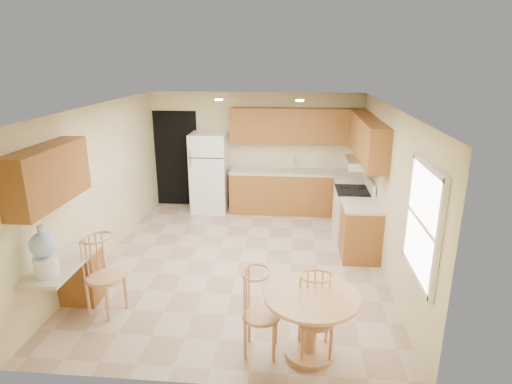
# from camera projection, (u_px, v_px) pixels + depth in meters

# --- Properties ---
(floor) EXTENTS (5.50, 5.50, 0.00)m
(floor) POSITION_uv_depth(u_px,v_px,m) (240.00, 262.00, 6.98)
(floor) COLOR tan
(floor) RESTS_ON ground
(ceiling) EXTENTS (4.50, 5.50, 0.02)m
(ceiling) POSITION_uv_depth(u_px,v_px,m) (238.00, 107.00, 6.23)
(ceiling) COLOR white
(ceiling) RESTS_ON wall_back
(wall_back) EXTENTS (4.50, 0.02, 2.50)m
(wall_back) POSITION_uv_depth(u_px,v_px,m) (256.00, 151.00, 9.22)
(wall_back) COLOR beige
(wall_back) RESTS_ON floor
(wall_front) EXTENTS (4.50, 0.02, 2.50)m
(wall_front) POSITION_uv_depth(u_px,v_px,m) (202.00, 275.00, 3.99)
(wall_front) COLOR beige
(wall_front) RESTS_ON floor
(wall_left) EXTENTS (0.02, 5.50, 2.50)m
(wall_left) POSITION_uv_depth(u_px,v_px,m) (99.00, 185.00, 6.80)
(wall_left) COLOR beige
(wall_left) RESTS_ON floor
(wall_right) EXTENTS (0.02, 5.50, 2.50)m
(wall_right) POSITION_uv_depth(u_px,v_px,m) (388.00, 193.00, 6.41)
(wall_right) COLOR beige
(wall_right) RESTS_ON floor
(doorway) EXTENTS (0.90, 0.02, 2.10)m
(doorway) POSITION_uv_depth(u_px,v_px,m) (176.00, 159.00, 9.41)
(doorway) COLOR black
(doorway) RESTS_ON floor
(base_cab_back) EXTENTS (2.75, 0.60, 0.87)m
(base_cab_back) POSITION_uv_depth(u_px,v_px,m) (295.00, 193.00, 9.10)
(base_cab_back) COLOR #985D26
(base_cab_back) RESTS_ON floor
(counter_back) EXTENTS (2.75, 0.63, 0.04)m
(counter_back) POSITION_uv_depth(u_px,v_px,m) (296.00, 172.00, 8.96)
(counter_back) COLOR beige
(counter_back) RESTS_ON base_cab_back
(base_cab_right_a) EXTENTS (0.60, 0.59, 0.87)m
(base_cab_right_a) POSITION_uv_depth(u_px,v_px,m) (350.00, 203.00, 8.45)
(base_cab_right_a) COLOR #985D26
(base_cab_right_a) RESTS_ON floor
(counter_right_a) EXTENTS (0.63, 0.59, 0.04)m
(counter_right_a) POSITION_uv_depth(u_px,v_px,m) (351.00, 181.00, 8.31)
(counter_right_a) COLOR beige
(counter_right_a) RESTS_ON base_cab_right_a
(base_cab_right_b) EXTENTS (0.60, 0.80, 0.87)m
(base_cab_right_b) POSITION_uv_depth(u_px,v_px,m) (360.00, 232.00, 7.06)
(base_cab_right_b) COLOR #985D26
(base_cab_right_b) RESTS_ON floor
(counter_right_b) EXTENTS (0.63, 0.80, 0.04)m
(counter_right_b) POSITION_uv_depth(u_px,v_px,m) (362.00, 206.00, 6.93)
(counter_right_b) COLOR beige
(counter_right_b) RESTS_ON base_cab_right_b
(upper_cab_back) EXTENTS (2.75, 0.33, 0.70)m
(upper_cab_back) POSITION_uv_depth(u_px,v_px,m) (297.00, 125.00, 8.80)
(upper_cab_back) COLOR #985D26
(upper_cab_back) RESTS_ON wall_back
(upper_cab_right) EXTENTS (0.33, 2.42, 0.70)m
(upper_cab_right) POSITION_uv_depth(u_px,v_px,m) (367.00, 138.00, 7.39)
(upper_cab_right) COLOR #985D26
(upper_cab_right) RESTS_ON wall_right
(upper_cab_left) EXTENTS (0.33, 1.40, 0.70)m
(upper_cab_left) POSITION_uv_depth(u_px,v_px,m) (48.00, 175.00, 5.08)
(upper_cab_left) COLOR #985D26
(upper_cab_left) RESTS_ON wall_left
(sink) EXTENTS (0.78, 0.44, 0.01)m
(sink) POSITION_uv_depth(u_px,v_px,m) (295.00, 171.00, 8.96)
(sink) COLOR silver
(sink) RESTS_ON counter_back
(range_hood) EXTENTS (0.50, 0.76, 0.14)m
(range_hood) POSITION_uv_depth(u_px,v_px,m) (361.00, 163.00, 7.50)
(range_hood) COLOR silver
(range_hood) RESTS_ON upper_cab_right
(desk_pedestal) EXTENTS (0.48, 0.42, 0.72)m
(desk_pedestal) POSITION_uv_depth(u_px,v_px,m) (82.00, 276.00, 5.79)
(desk_pedestal) COLOR #985D26
(desk_pedestal) RESTS_ON floor
(desk_top) EXTENTS (0.50, 1.20, 0.04)m
(desk_top) POSITION_uv_depth(u_px,v_px,m) (63.00, 263.00, 5.31)
(desk_top) COLOR beige
(desk_top) RESTS_ON desk_pedestal
(window) EXTENTS (0.06, 1.12, 1.30)m
(window) POSITION_uv_depth(u_px,v_px,m) (423.00, 223.00, 4.58)
(window) COLOR white
(window) RESTS_ON wall_right
(can_light_a) EXTENTS (0.14, 0.14, 0.02)m
(can_light_a) POSITION_uv_depth(u_px,v_px,m) (219.00, 100.00, 7.41)
(can_light_a) COLOR white
(can_light_a) RESTS_ON ceiling
(can_light_b) EXTENTS (0.14, 0.14, 0.02)m
(can_light_b) POSITION_uv_depth(u_px,v_px,m) (300.00, 100.00, 7.29)
(can_light_b) COLOR white
(can_light_b) RESTS_ON ceiling
(refrigerator) EXTENTS (0.74, 0.73, 1.69)m
(refrigerator) POSITION_uv_depth(u_px,v_px,m) (210.00, 173.00, 9.09)
(refrigerator) COLOR white
(refrigerator) RESTS_ON floor
(stove) EXTENTS (0.65, 0.76, 1.09)m
(stove) POSITION_uv_depth(u_px,v_px,m) (353.00, 213.00, 7.80)
(stove) COLOR white
(stove) RESTS_ON floor
(dining_table) EXTENTS (1.03, 1.03, 0.76)m
(dining_table) POSITION_uv_depth(u_px,v_px,m) (311.00, 316.00, 4.65)
(dining_table) COLOR tan
(dining_table) RESTS_ON floor
(chair_table_a) EXTENTS (0.44, 0.56, 0.99)m
(chair_table_a) POSITION_uv_depth(u_px,v_px,m) (260.00, 309.00, 4.60)
(chair_table_a) COLOR tan
(chair_table_a) RESTS_ON floor
(chair_table_b) EXTENTS (0.43, 0.43, 0.96)m
(chair_table_b) POSITION_uv_depth(u_px,v_px,m) (316.00, 314.00, 4.53)
(chair_table_b) COLOR tan
(chair_table_b) RESTS_ON floor
(chair_desk) EXTENTS (0.46, 0.59, 1.04)m
(chair_desk) POSITION_uv_depth(u_px,v_px,m) (100.00, 271.00, 5.34)
(chair_desk) COLOR tan
(chair_desk) RESTS_ON floor
(water_crock) EXTENTS (0.30, 0.30, 0.62)m
(water_crock) POSITION_uv_depth(u_px,v_px,m) (44.00, 253.00, 4.90)
(water_crock) COLOR white
(water_crock) RESTS_ON desk_top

